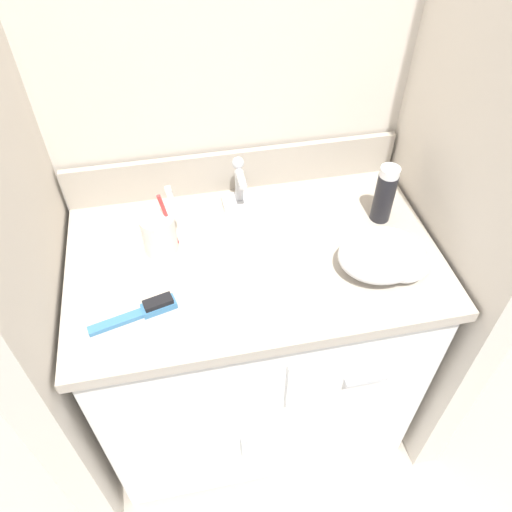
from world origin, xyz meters
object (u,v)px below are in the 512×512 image
shaving_cream_can (385,194)px  hand_towel (386,257)px  toothbrush_cup (159,233)px  hairbrush (145,310)px

shaving_cream_can → hand_towel: size_ratio=0.76×
shaving_cream_can → hand_towel: shaving_cream_can is taller
toothbrush_cup → shaving_cream_can: bearing=0.3°
shaving_cream_can → toothbrush_cup: bearing=-179.7°
toothbrush_cup → shaving_cream_can: toothbrush_cup is taller
hairbrush → hand_towel: bearing=-12.0°
toothbrush_cup → hairbrush: (-0.05, -0.19, -0.04)m
toothbrush_cup → shaving_cream_can: (0.55, 0.00, 0.03)m
hairbrush → toothbrush_cup: bearing=61.5°
shaving_cream_can → hairbrush: (-0.60, -0.19, -0.07)m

